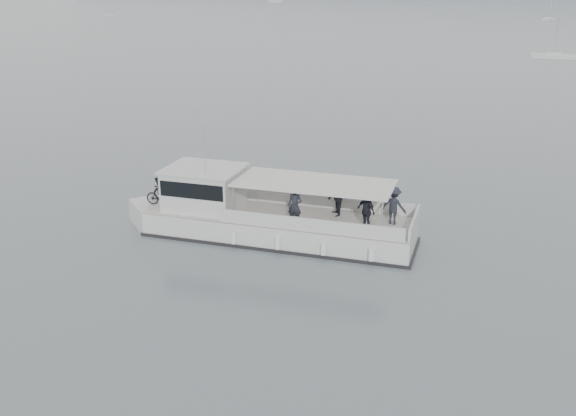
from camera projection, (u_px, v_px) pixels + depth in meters
The scene contains 3 objects.
ground at pixel (228, 230), 31.12m from camera, with size 1400.00×1400.00×0.00m, color slate.
tour_boat at pixel (254, 216), 30.12m from camera, with size 14.09×7.24×5.98m.
moored_fleet at pixel (491, 20), 197.11m from camera, with size 394.38×332.63×10.28m.
Camera 1 is at (19.30, -21.84, 11.34)m, focal length 40.00 mm.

